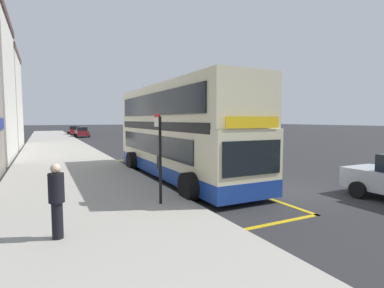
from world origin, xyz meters
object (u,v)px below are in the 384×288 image
object	(u,v)px
double_decker_bus	(178,135)
parked_car_maroon_across	(74,130)
bus_stop_sign	(159,152)
parked_car_maroon_behind	(82,132)
pedestrian_waiting_near_sign	(57,198)
parked_car_silver_kerbside	(172,141)

from	to	relation	value
double_decker_bus	parked_car_maroon_across	xyz separation A→B (m)	(-0.55, 46.29, -1.27)
bus_stop_sign	parked_car_maroon_behind	distance (m)	41.76
parked_car_maroon_behind	pedestrian_waiting_near_sign	world-z (taller)	pedestrian_waiting_near_sign
double_decker_bus	parked_car_silver_kerbside	bearing A→B (deg)	68.41
parked_car_maroon_across	parked_car_silver_kerbside	distance (m)	34.18
bus_stop_sign	parked_car_maroon_behind	size ratio (longest dim) A/B	0.67
parked_car_maroon_behind	parked_car_maroon_across	distance (m)	8.94
bus_stop_sign	pedestrian_waiting_near_sign	size ratio (longest dim) A/B	1.67
double_decker_bus	parked_car_silver_kerbside	world-z (taller)	double_decker_bus
bus_stop_sign	parked_car_maroon_behind	world-z (taller)	bus_stop_sign
bus_stop_sign	parked_car_silver_kerbside	size ratio (longest dim) A/B	0.67
double_decker_bus	parked_car_maroon_across	bearing A→B (deg)	90.68
parked_car_maroon_across	bus_stop_sign	bearing A→B (deg)	87.59
pedestrian_waiting_near_sign	bus_stop_sign	bearing A→B (deg)	28.50
parked_car_maroon_across	parked_car_silver_kerbside	world-z (taller)	same
parked_car_maroon_behind	parked_car_silver_kerbside	bearing A→B (deg)	99.19
parked_car_silver_kerbside	double_decker_bus	bearing A→B (deg)	-111.26
parked_car_silver_kerbside	pedestrian_waiting_near_sign	distance (m)	21.36
bus_stop_sign	parked_car_maroon_across	distance (m)	50.66
bus_stop_sign	pedestrian_waiting_near_sign	distance (m)	3.55
parked_car_maroon_across	pedestrian_waiting_near_sign	distance (m)	52.51
bus_stop_sign	parked_car_maroon_behind	xyz separation A→B (m)	(2.37, 41.68, -0.99)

